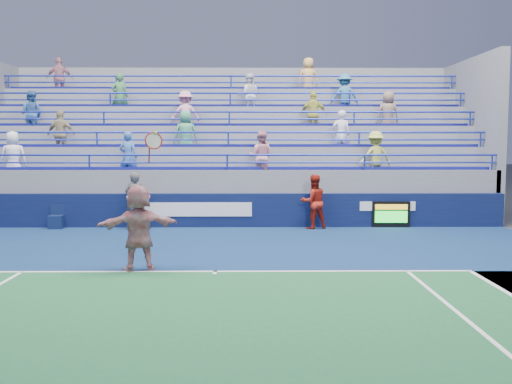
{
  "coord_description": "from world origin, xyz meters",
  "views": [
    {
      "loc": [
        0.75,
        -11.93,
        2.76
      ],
      "look_at": [
        0.9,
        2.5,
        1.5
      ],
      "focal_mm": 40.0,
      "sensor_mm": 36.0,
      "label": 1
    }
  ],
  "objects_px": {
    "judge_chair": "(56,221)",
    "tennis_player": "(139,228)",
    "ball_girl": "(314,202)",
    "line_judge": "(135,201)",
    "serve_speed_board": "(391,214)"
  },
  "relations": [
    {
      "from": "judge_chair",
      "to": "ball_girl",
      "type": "xyz_separation_m",
      "value": [
        8.22,
        -0.09,
        0.62
      ]
    },
    {
      "from": "ball_girl",
      "to": "tennis_player",
      "type": "bearing_deg",
      "value": 37.89
    },
    {
      "from": "serve_speed_board",
      "to": "tennis_player",
      "type": "xyz_separation_m",
      "value": [
        -6.95,
        -6.17,
        0.51
      ]
    },
    {
      "from": "serve_speed_board",
      "to": "line_judge",
      "type": "xyz_separation_m",
      "value": [
        -8.2,
        -0.33,
        0.49
      ]
    },
    {
      "from": "line_judge",
      "to": "ball_girl",
      "type": "relative_size",
      "value": 1.06
    },
    {
      "from": "judge_chair",
      "to": "tennis_player",
      "type": "height_order",
      "value": "tennis_player"
    },
    {
      "from": "judge_chair",
      "to": "ball_girl",
      "type": "bearing_deg",
      "value": -0.63
    },
    {
      "from": "line_judge",
      "to": "tennis_player",
      "type": "bearing_deg",
      "value": 109.74
    },
    {
      "from": "serve_speed_board",
      "to": "judge_chair",
      "type": "relative_size",
      "value": 1.6
    },
    {
      "from": "tennis_player",
      "to": "ball_girl",
      "type": "relative_size",
      "value": 1.72
    },
    {
      "from": "serve_speed_board",
      "to": "ball_girl",
      "type": "relative_size",
      "value": 0.71
    },
    {
      "from": "judge_chair",
      "to": "tennis_player",
      "type": "distance_m",
      "value": 7.14
    },
    {
      "from": "serve_speed_board",
      "to": "tennis_player",
      "type": "relative_size",
      "value": 0.41
    },
    {
      "from": "ball_girl",
      "to": "line_judge",
      "type": "bearing_deg",
      "value": -14.64
    },
    {
      "from": "judge_chair",
      "to": "line_judge",
      "type": "xyz_separation_m",
      "value": [
        2.57,
        -0.16,
        0.67
      ]
    }
  ]
}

